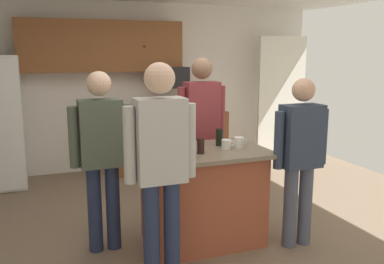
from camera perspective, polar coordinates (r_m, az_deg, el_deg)
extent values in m
plane|color=#7F6B56|center=(4.46, -0.43, -13.62)|extent=(7.04, 7.04, 0.00)
cube|color=white|center=(6.78, -8.79, 6.11)|extent=(6.40, 0.10, 2.60)
cube|color=white|center=(7.43, 12.02, 4.87)|extent=(0.90, 0.06, 2.00)
cube|color=brown|center=(6.49, -12.10, 11.32)|extent=(2.40, 0.35, 0.75)
sphere|color=#4C3823|center=(6.42, -6.43, 11.49)|extent=(0.04, 0.04, 0.04)
cube|color=brown|center=(6.75, -3.02, -1.09)|extent=(1.80, 0.60, 0.90)
sphere|color=#4C3823|center=(6.61, 1.54, -1.34)|extent=(0.04, 0.04, 0.04)
cube|color=white|center=(5.92, -24.09, 0.72)|extent=(0.42, 0.04, 1.72)
cube|color=black|center=(6.63, -3.16, 7.42)|extent=(0.56, 0.40, 0.32)
cube|color=#9E4C33|center=(4.14, 1.50, -9.01)|extent=(1.07, 0.69, 0.89)
cube|color=#756651|center=(4.00, 1.53, -2.74)|extent=(1.21, 0.83, 0.04)
cylinder|color=tan|center=(4.86, 0.36, -6.08)|extent=(0.13, 0.13, 0.87)
cylinder|color=tan|center=(4.92, 2.21, -5.87)|extent=(0.13, 0.13, 0.87)
cube|color=maroon|center=(4.72, 1.33, 2.87)|extent=(0.38, 0.22, 0.65)
sphere|color=#8C664C|center=(4.68, 1.36, 8.62)|extent=(0.24, 0.24, 0.24)
cylinder|color=maroon|center=(4.64, -1.42, 2.51)|extent=(0.09, 0.09, 0.59)
cylinder|color=maroon|center=(4.82, 3.97, 2.81)|extent=(0.09, 0.09, 0.59)
cylinder|color=#4C5166|center=(4.17, 13.17, -9.92)|extent=(0.13, 0.13, 0.78)
cylinder|color=#4C5166|center=(4.26, 15.10, -9.55)|extent=(0.13, 0.13, 0.78)
cube|color=#2D384C|center=(4.03, 14.60, -0.55)|extent=(0.38, 0.22, 0.59)
sphere|color=tan|center=(3.97, 14.90, 5.55)|extent=(0.21, 0.21, 0.21)
cylinder|color=#2D384C|center=(3.90, 11.71, -1.11)|extent=(0.09, 0.09, 0.53)
cylinder|color=#2D384C|center=(4.17, 17.28, -0.59)|extent=(0.09, 0.09, 0.53)
cylinder|color=#232D4C|center=(4.07, -13.05, -10.19)|extent=(0.13, 0.13, 0.82)
cylinder|color=#232D4C|center=(4.09, -10.66, -9.97)|extent=(0.13, 0.13, 0.82)
cube|color=#4C5647|center=(3.88, -12.26, -0.17)|extent=(0.38, 0.22, 0.61)
sphere|color=beige|center=(3.82, -12.53, 6.42)|extent=(0.22, 0.22, 0.22)
cylinder|color=#4C5647|center=(3.86, -15.77, -0.69)|extent=(0.09, 0.09, 0.55)
cylinder|color=#4C5647|center=(3.93, -8.79, -0.21)|extent=(0.09, 0.09, 0.55)
cylinder|color=#232D4C|center=(3.41, -5.53, -13.77)|extent=(0.13, 0.13, 0.86)
cylinder|color=#232D4C|center=(3.46, -2.73, -13.40)|extent=(0.13, 0.13, 0.86)
cube|color=#B7B7B2|center=(3.20, -4.31, -1.16)|extent=(0.38, 0.22, 0.65)
sphere|color=beige|center=(3.13, -4.43, 7.29)|extent=(0.23, 0.23, 0.23)
cylinder|color=#B7B7B2|center=(3.14, -8.50, -1.79)|extent=(0.09, 0.09, 0.58)
cylinder|color=#B7B7B2|center=(3.27, -0.27, -1.15)|extent=(0.09, 0.09, 0.58)
cylinder|color=white|center=(4.04, 4.67, -1.69)|extent=(0.09, 0.09, 0.09)
torus|color=white|center=(4.07, 5.44, -1.55)|extent=(0.06, 0.01, 0.06)
cylinder|color=black|center=(3.85, 1.20, -1.89)|extent=(0.07, 0.07, 0.15)
cylinder|color=black|center=(3.96, -4.42, -1.56)|extent=(0.07, 0.07, 0.14)
cylinder|color=white|center=(4.09, 6.37, -1.44)|extent=(0.09, 0.09, 0.11)
torus|color=white|center=(4.12, 7.11, -1.30)|extent=(0.06, 0.01, 0.06)
cylinder|color=black|center=(4.18, 3.73, -0.71)|extent=(0.07, 0.07, 0.17)
cylinder|color=black|center=(3.92, -1.36, -1.65)|extent=(0.07, 0.07, 0.15)
cylinder|color=black|center=(4.05, -2.49, -1.21)|extent=(0.06, 0.06, 0.15)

